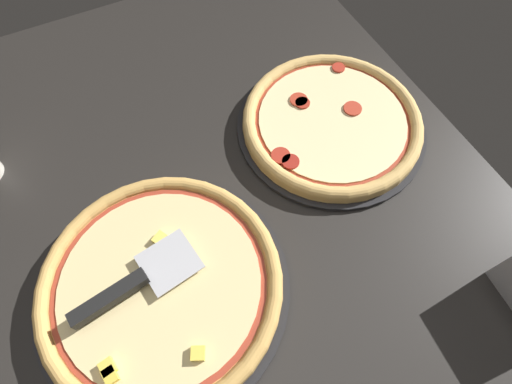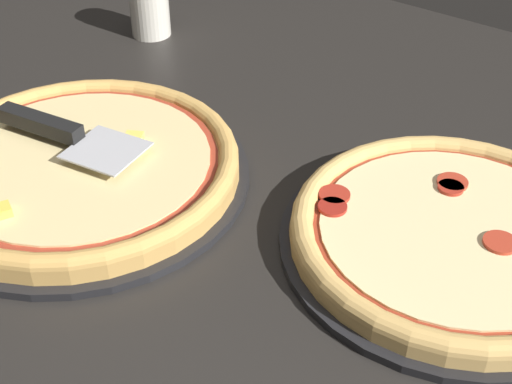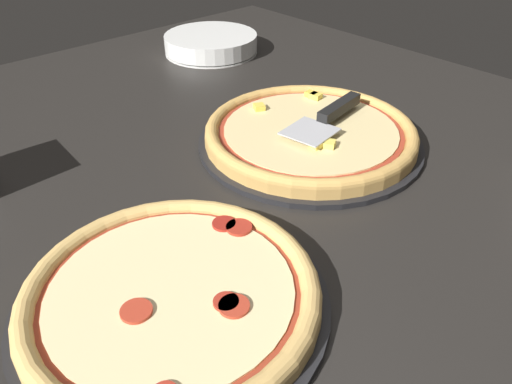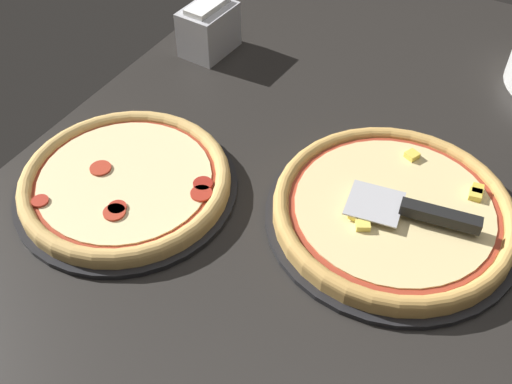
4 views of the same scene
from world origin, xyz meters
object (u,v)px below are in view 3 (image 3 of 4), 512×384
Objects in this scene: pizza_front at (310,132)px; plate_stack at (211,44)px; pizza_back at (172,293)px; serving_spatula at (333,113)px.

plate_stack is at bearing -19.06° from pizza_front.
pizza_front is 1.57× the size of plate_stack.
pizza_front is 1.09× the size of pizza_back.
serving_spatula is at bearing -99.94° from pizza_front.
serving_spatula is 54.75cm from plate_stack.
serving_spatula is (15.00, -46.37, 2.90)cm from pizza_back.
plate_stack reaches higher than pizza_back.
pizza_back is at bearing 110.91° from pizza_front.
serving_spatula is at bearing -72.07° from pizza_back.
pizza_front is at bearing -69.09° from pizza_back.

